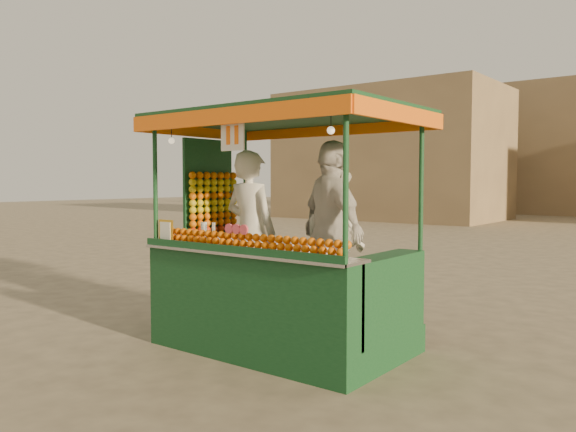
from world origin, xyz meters
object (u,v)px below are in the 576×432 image
Objects in this scene: juice_cart at (272,273)px; vendor_left at (251,232)px; vendor_middle at (335,242)px; vendor_right at (333,233)px.

juice_cart is 0.63m from vendor_left.
vendor_left is at bearing 157.98° from juice_cart.
vendor_middle is 0.85× the size of vendor_right.
vendor_right is at bearing -173.08° from vendor_left.
vendor_right is (1.01, 0.13, 0.04)m from vendor_left.
vendor_middle is (0.80, 0.49, -0.10)m from vendor_left.
juice_cart is at bearing 86.94° from vendor_middle.
vendor_left is at bearing 35.88° from vendor_right.
vendor_left is (-0.46, 0.19, 0.39)m from juice_cart.
vendor_right is (0.21, -0.36, 0.14)m from vendor_middle.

